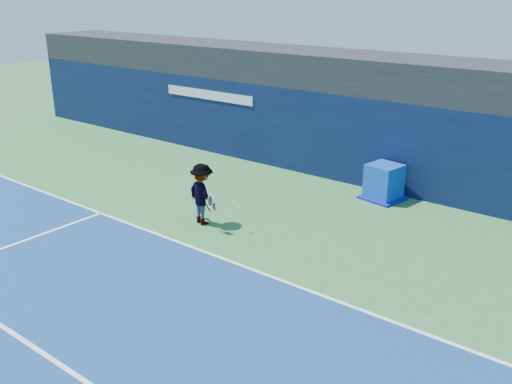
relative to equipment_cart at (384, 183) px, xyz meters
The scene contains 8 objects.
ground 9.47m from the equipment_cart, 96.38° to the right, with size 80.00×80.00×0.00m, color #306C38.
baseline 6.50m from the equipment_cart, 99.33° to the right, with size 24.00×0.10×0.01m, color white.
service_line 11.46m from the equipment_cart, 95.27° to the right, with size 24.00×0.10×0.01m, color white.
stadium_band 3.88m from the equipment_cart, 116.57° to the left, with size 36.00×3.00×1.20m, color black.
back_wall_assembly 1.81m from the equipment_cart, 133.76° to the left, with size 36.00×1.03×3.00m.
equipment_cart is the anchor object (origin of this frame).
tennis_player 5.93m from the equipment_cart, 122.01° to the right, with size 1.39×0.91×1.77m.
tennis_ball 5.33m from the equipment_cart, 112.53° to the right, with size 0.07×0.07×0.07m.
Camera 1 is at (8.46, -6.54, 6.41)m, focal length 40.00 mm.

